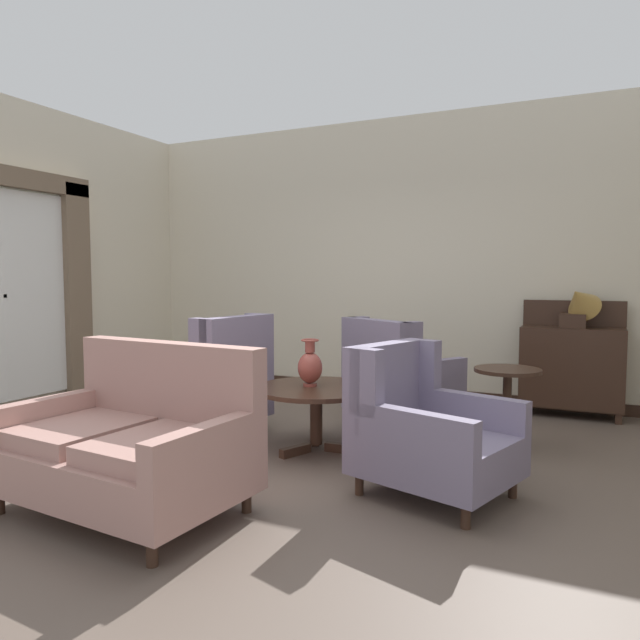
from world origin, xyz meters
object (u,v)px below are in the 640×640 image
Objects in this scene: armchair_beside_settee at (424,431)px; porcelain_vase at (310,366)px; armchair_near_sideboard at (396,381)px; side_table at (507,400)px; gramophone at (578,304)px; coffee_table at (316,397)px; settee at (131,444)px; sideboard at (571,366)px; armchair_near_window at (214,385)px.

porcelain_vase is at bearing 80.00° from armchair_beside_settee.
armchair_near_sideboard is (0.41, 0.97, -0.24)m from porcelain_vase.
side_table is 1.31× the size of gramophone.
armchair_beside_settee is 2.78m from gramophone.
coffee_table is 0.65× the size of settee.
armchair_near_sideboard is at bearing -142.46° from sideboard.
side_table is 1.59m from gramophone.
armchair_near_window is at bearing 90.60° from armchair_beside_settee.
sideboard is 2.30× the size of gramophone.
armchair_near_sideboard reaches higher than settee.
armchair_beside_settee is at bearing -106.31° from sideboard.
armchair_near_window is 0.92× the size of sideboard.
settee is 4.32m from gramophone.
porcelain_vase is 1.08m from armchair_near_sideboard.
armchair_near_sideboard is 1.84m from sideboard.
gramophone reaches higher than armchair_beside_settee.
armchair_near_window is 3.49m from sideboard.
coffee_table is at bearing -130.89° from sideboard.
armchair_near_sideboard is at bearing 130.80° from armchair_near_window.
gramophone reaches higher than armchair_near_sideboard.
sideboard is (1.87, 2.09, -0.16)m from porcelain_vase.
sideboard reaches higher than armchair_near_window.
sideboard is (0.77, 2.64, 0.11)m from armchair_beside_settee.
side_table is at bearing 54.85° from settee.
sideboard is at bearing 0.63° from armchair_beside_settee.
porcelain_vase is 1.64m from settee.
side_table is at bearing 1.04° from armchair_beside_settee.
armchair_near_window is 2.15m from armchair_beside_settee.
settee is 1.38× the size of armchair_beside_settee.
porcelain_vase is 2.80m from gramophone.
sideboard is 0.62m from gramophone.
coffee_table is 2.59× the size of porcelain_vase.
armchair_near_sideboard is at bearing 66.96° from porcelain_vase.
gramophone is at bearing -62.01° from sideboard.
side_table is (1.87, 2.23, 0.00)m from settee.
coffee_table is at bearing -132.84° from gramophone.
armchair_near_sideboard reaches higher than side_table.
armchair_near_window is (-0.97, 0.05, -0.24)m from porcelain_vase.
armchair_near_sideboard reaches higher than armchair_beside_settee.
armchair_beside_settee is at bearing -26.94° from porcelain_vase.
gramophone is (0.82, 2.55, 0.72)m from armchair_beside_settee.
coffee_table is 2.76m from sideboard.
armchair_beside_settee reaches higher than coffee_table.
sideboard is at bearing 62.65° from settee.
armchair_near_sideboard is at bearing -145.55° from gramophone.
side_table is at bearing -109.50° from gramophone.
gramophone reaches higher than side_table.
settee is 2.30× the size of side_table.
coffee_table is 1.49× the size of side_table.
armchair_near_window reaches higher than coffee_table.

